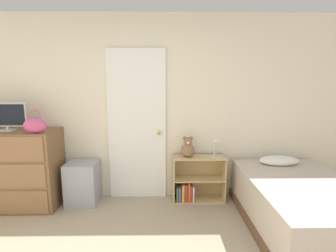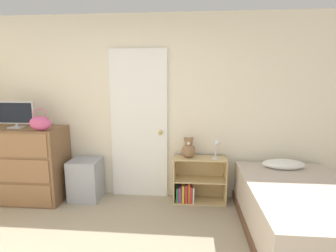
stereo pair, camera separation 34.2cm
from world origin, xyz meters
name	(u,v)px [view 1 (the left image)]	position (x,y,z in m)	size (l,w,h in m)	color
wall_back	(143,109)	(0.00, 2.22, 1.27)	(10.00, 0.06, 2.55)	beige
door_closed	(137,126)	(-0.08, 2.17, 1.05)	(0.80, 0.09, 2.09)	white
dresser	(17,169)	(-1.65, 1.90, 0.52)	(1.08, 0.56, 1.03)	brown
tv	(6,116)	(-1.70, 1.88, 1.22)	(0.51, 0.16, 0.36)	#B7B7BC
handbag	(35,125)	(-1.27, 1.72, 1.13)	(0.29, 0.12, 0.29)	#C64C7F
storage_bin	(83,183)	(-0.82, 1.98, 0.29)	(0.41, 0.39, 0.57)	#999EA8
bookshelf	(194,182)	(0.72, 2.04, 0.26)	(0.72, 0.28, 0.63)	tan
teddy_bear	(188,148)	(0.62, 2.03, 0.76)	(0.19, 0.19, 0.29)	#8C6647
desk_lamp	(216,144)	(0.99, 2.00, 0.82)	(0.10, 0.10, 0.27)	silver
bed	(302,206)	(1.84, 1.28, 0.28)	(1.17, 1.81, 0.67)	brown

